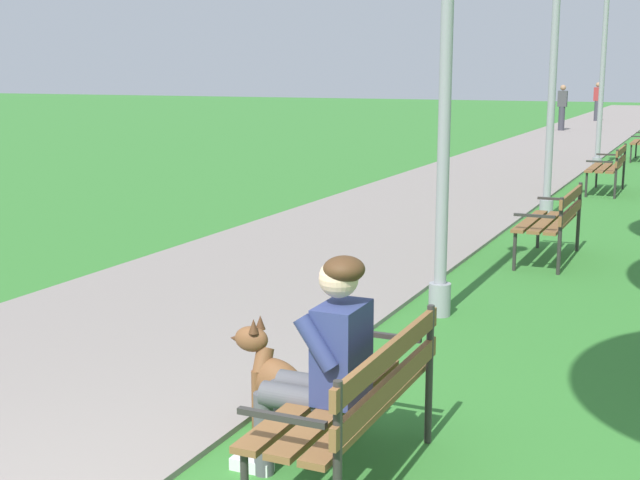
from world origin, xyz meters
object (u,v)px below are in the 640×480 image
(park_bench_mid, at_px, (554,217))
(park_bench_far, at_px, (610,165))
(pedestrian_distant, at_px, (562,108))
(dog_brown, at_px, (286,391))
(lamp_post_mid, at_px, (553,64))
(lamp_post_near, at_px, (446,66))
(park_bench_near, at_px, (357,395))
(lamp_post_far, at_px, (602,73))
(pedestrian_further_distant, at_px, (597,102))
(person_seated_on_near_bench, at_px, (323,358))

(park_bench_mid, height_order, park_bench_far, same)
(park_bench_mid, distance_m, pedestrian_distant, 22.39)
(dog_brown, bearing_deg, lamp_post_mid, 89.56)
(dog_brown, relative_size, lamp_post_near, 0.19)
(park_bench_far, distance_m, lamp_post_near, 9.16)
(park_bench_near, relative_size, lamp_post_near, 0.35)
(lamp_post_far, bearing_deg, dog_brown, -89.77)
(park_bench_mid, xyz_separation_m, pedestrian_further_distant, (-3.08, 28.76, 0.33))
(dog_brown, distance_m, lamp_post_mid, 8.76)
(park_bench_far, distance_m, pedestrian_further_distant, 22.75)
(lamp_post_near, xyz_separation_m, pedestrian_distant, (-2.94, 24.89, -1.38))
(park_bench_far, xyz_separation_m, pedestrian_distant, (-3.40, 15.90, 0.33))
(dog_brown, bearing_deg, park_bench_far, 87.21)
(park_bench_far, height_order, lamp_post_near, lamp_post_near)
(park_bench_near, xyz_separation_m, person_seated_on_near_bench, (-0.21, 0.02, 0.17))
(park_bench_near, xyz_separation_m, park_bench_far, (-0.09, 12.38, 0.00))
(park_bench_near, bearing_deg, lamp_post_far, 92.63)
(person_seated_on_near_bench, bearing_deg, lamp_post_near, 95.88)
(pedestrian_further_distant, bearing_deg, dog_brown, -85.95)
(park_bench_mid, relative_size, lamp_post_far, 0.37)
(lamp_post_near, bearing_deg, lamp_post_mid, 90.51)
(park_bench_far, bearing_deg, pedestrian_distant, 102.08)
(lamp_post_mid, distance_m, pedestrian_further_distant, 26.06)
(person_seated_on_near_bench, xyz_separation_m, pedestrian_distant, (-3.29, 28.26, 0.16))
(park_bench_near, distance_m, pedestrian_distant, 28.50)
(park_bench_near, distance_m, park_bench_far, 12.38)
(pedestrian_distant, height_order, pedestrian_further_distant, same)
(lamp_post_mid, relative_size, lamp_post_far, 1.08)
(person_seated_on_near_bench, height_order, pedestrian_further_distant, pedestrian_further_distant)
(park_bench_mid, bearing_deg, pedestrian_further_distant, 96.12)
(lamp_post_far, distance_m, pedestrian_distant, 12.73)
(pedestrian_distant, bearing_deg, lamp_post_far, -77.39)
(park_bench_far, relative_size, pedestrian_further_distant, 0.91)
(dog_brown, bearing_deg, park_bench_near, -36.81)
(park_bench_near, bearing_deg, lamp_post_near, 99.29)
(park_bench_mid, xyz_separation_m, park_bench_far, (-0.07, 6.21, 0.00))
(park_bench_mid, distance_m, lamp_post_far, 9.90)
(park_bench_near, relative_size, pedestrian_distant, 0.91)
(park_bench_near, xyz_separation_m, pedestrian_distant, (-3.50, 28.28, 0.33))
(park_bench_near, bearing_deg, person_seated_on_near_bench, 174.44)
(lamp_post_mid, xyz_separation_m, pedestrian_further_distant, (-2.50, 25.90, -1.43))
(park_bench_near, relative_size, lamp_post_far, 0.37)
(park_bench_far, xyz_separation_m, dog_brown, (-0.58, -11.87, -0.25))
(person_seated_on_near_bench, bearing_deg, dog_brown, 133.89)
(person_seated_on_near_bench, xyz_separation_m, lamp_post_far, (-0.52, 15.90, 1.43))
(dog_brown, relative_size, lamp_post_far, 0.20)
(park_bench_far, distance_m, lamp_post_mid, 3.82)
(dog_brown, height_order, lamp_post_near, lamp_post_near)
(lamp_post_mid, bearing_deg, park_bench_far, 81.32)
(pedestrian_distant, bearing_deg, dog_brown, -84.19)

